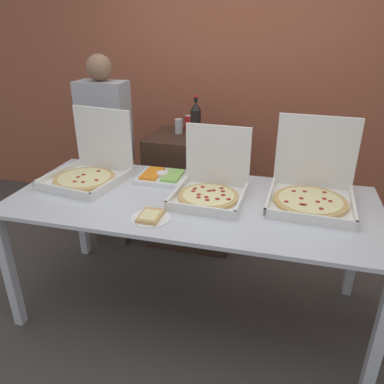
# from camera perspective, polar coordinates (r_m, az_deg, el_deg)

# --- Properties ---
(ground_plane) EXTENTS (16.00, 16.00, 0.00)m
(ground_plane) POSITION_cam_1_polar(r_m,az_deg,el_deg) (2.80, 0.00, -17.05)
(ground_plane) COLOR #423D38
(brick_wall_behind) EXTENTS (10.00, 0.06, 2.80)m
(brick_wall_behind) POSITION_cam_1_polar(r_m,az_deg,el_deg) (3.80, 6.81, 17.37)
(brick_wall_behind) COLOR #9E5138
(brick_wall_behind) RESTS_ON ground_plane
(buffet_table) EXTENTS (2.27, 0.98, 0.85)m
(buffet_table) POSITION_cam_1_polar(r_m,az_deg,el_deg) (2.37, 0.00, -3.04)
(buffet_table) COLOR silver
(buffet_table) RESTS_ON ground_plane
(pizza_box_near_right) EXTENTS (0.55, 0.56, 0.47)m
(pizza_box_near_right) POSITION_cam_1_polar(r_m,az_deg,el_deg) (2.68, -15.36, 3.45)
(pizza_box_near_right) COLOR silver
(pizza_box_near_right) RESTS_ON buffet_table
(pizza_box_near_left) EXTENTS (0.52, 0.53, 0.49)m
(pizza_box_near_left) POSITION_cam_1_polar(r_m,az_deg,el_deg) (2.38, 17.77, 0.50)
(pizza_box_near_left) COLOR silver
(pizza_box_near_left) RESTS_ON buffet_table
(pizza_box_far_right) EXTENTS (0.44, 0.46, 0.42)m
(pizza_box_far_right) POSITION_cam_1_polar(r_m,az_deg,el_deg) (2.33, 2.88, 0.89)
(pizza_box_far_right) COLOR silver
(pizza_box_far_right) RESTS_ON buffet_table
(paper_plate_front_center) EXTENTS (0.22, 0.22, 0.03)m
(paper_plate_front_center) POSITION_cam_1_polar(r_m,az_deg,el_deg) (2.11, -6.33, -3.74)
(paper_plate_front_center) COLOR white
(paper_plate_front_center) RESTS_ON buffet_table
(veggie_tray) EXTENTS (0.33, 0.28, 0.05)m
(veggie_tray) POSITION_cam_1_polar(r_m,az_deg,el_deg) (2.62, -4.51, 2.35)
(veggie_tray) COLOR white
(veggie_tray) RESTS_ON buffet_table
(sideboard_podium) EXTENTS (0.74, 0.56, 0.99)m
(sideboard_podium) POSITION_cam_1_polar(r_m,az_deg,el_deg) (3.34, 0.15, 0.37)
(sideboard_podium) COLOR #382319
(sideboard_podium) RESTS_ON ground_plane
(soda_bottle) EXTENTS (0.08, 0.08, 0.35)m
(soda_bottle) POSITION_cam_1_polar(r_m,az_deg,el_deg) (3.05, 0.56, 10.84)
(soda_bottle) COLOR black
(soda_bottle) RESTS_ON sideboard_podium
(soda_can_silver) EXTENTS (0.07, 0.07, 0.12)m
(soda_can_silver) POSITION_cam_1_polar(r_m,az_deg,el_deg) (3.24, -2.03, 9.99)
(soda_can_silver) COLOR silver
(soda_can_silver) RESTS_ON sideboard_podium
(soda_can_colored) EXTENTS (0.07, 0.07, 0.12)m
(soda_can_colored) POSITION_cam_1_polar(r_m,az_deg,el_deg) (3.36, -0.58, 10.56)
(soda_can_colored) COLOR red
(soda_can_colored) RESTS_ON sideboard_podium
(person_guest_cap) EXTENTS (0.40, 0.22, 1.64)m
(person_guest_cap) POSITION_cam_1_polar(r_m,az_deg,el_deg) (3.25, -12.76, 5.91)
(person_guest_cap) COLOR #473D33
(person_guest_cap) RESTS_ON ground_plane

